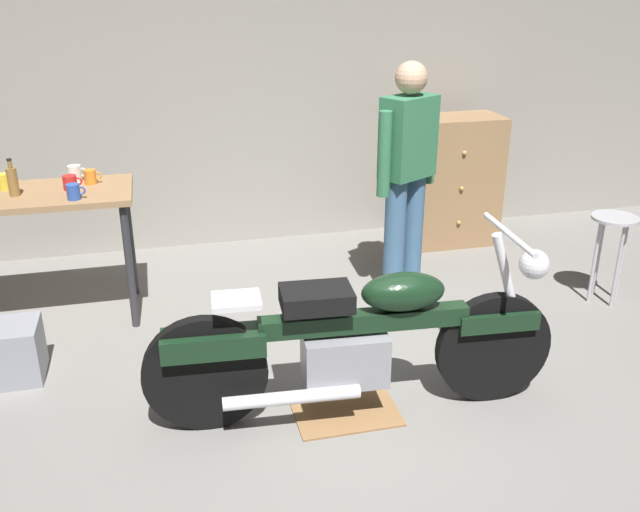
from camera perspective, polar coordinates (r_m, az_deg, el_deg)
name	(u,v)px	position (r m, az deg, el deg)	size (l,w,h in m)	color
ground_plane	(349,416)	(3.83, 2.42, -12.99)	(12.00, 12.00, 0.00)	gray
back_wall	(258,59)	(5.90, -5.16, 15.86)	(8.00, 0.12, 3.10)	gray
workbench	(30,210)	(4.86, -22.75, 3.54)	(1.30, 0.64, 0.90)	#99724C
motorcycle	(358,339)	(3.63, 3.13, -6.80)	(2.19, 0.60, 1.00)	black
person_standing	(407,170)	(4.92, 7.15, 7.01)	(0.51, 0.38, 1.67)	#41668A
shop_stool	(612,236)	(5.27, 22.91, 1.55)	(0.32, 0.32, 0.64)	#B2B2B7
wooden_dresser	(450,181)	(6.06, 10.68, 6.09)	(0.80, 0.47, 1.10)	#99724C
drip_tray	(345,411)	(3.86, 2.10, -12.64)	(0.56, 0.40, 0.01)	olive
storage_bin	(2,353)	(4.45, -24.71, -7.27)	(0.44, 0.32, 0.34)	gray
mug_white_ceramic	(75,173)	(4.97, -19.50, 6.42)	(0.12, 0.09, 0.11)	white
mug_blue_enamel	(74,192)	(4.57, -19.60, 5.00)	(0.11, 0.08, 0.10)	#2D51AD
mug_orange_travel	(91,177)	(4.88, -18.36, 6.20)	(0.11, 0.08, 0.10)	orange
mug_yellow_tall	(5,182)	(4.95, -24.51, 5.59)	(0.12, 0.08, 0.11)	yellow
mug_red_diner	(70,183)	(4.79, -19.85, 5.71)	(0.12, 0.09, 0.09)	red
bottle	(13,181)	(4.77, -23.96, 5.66)	(0.06, 0.06, 0.24)	olive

